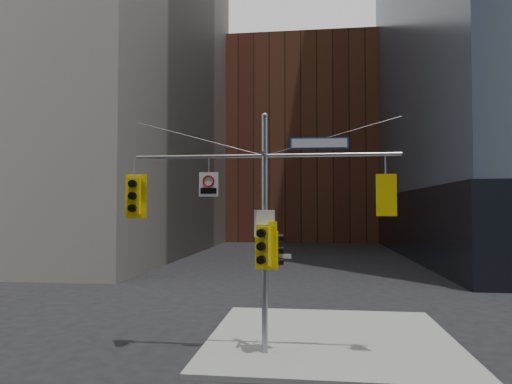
% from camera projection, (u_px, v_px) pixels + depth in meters
% --- Properties ---
extents(ground, '(160.00, 160.00, 0.00)m').
position_uv_depth(ground, '(257.00, 384.00, 11.48)').
color(ground, black).
rests_on(ground, ground).
extents(sidewalk_corner, '(8.00, 8.00, 0.15)m').
position_uv_depth(sidewalk_corner, '(331.00, 338.00, 15.21)').
color(sidewalk_corner, gray).
rests_on(sidewalk_corner, ground).
extents(brick_midrise, '(26.00, 20.00, 28.00)m').
position_uv_depth(brick_midrise, '(302.00, 146.00, 69.53)').
color(brick_midrise, brown).
rests_on(brick_midrise, ground).
extents(signal_assembly, '(8.00, 0.80, 7.30)m').
position_uv_depth(signal_assembly, '(265.00, 208.00, 13.62)').
color(signal_assembly, gray).
rests_on(signal_assembly, ground).
extents(traffic_light_west_arm, '(0.66, 0.56, 1.39)m').
position_uv_depth(traffic_light_west_arm, '(134.00, 196.00, 14.15)').
color(traffic_light_west_arm, yellow).
rests_on(traffic_light_west_arm, ground).
extents(traffic_light_east_arm, '(0.58, 0.47, 1.21)m').
position_uv_depth(traffic_light_east_arm, '(386.00, 195.00, 13.21)').
color(traffic_light_east_arm, yellow).
rests_on(traffic_light_east_arm, ground).
extents(traffic_light_pole_side, '(0.42, 0.36, 1.07)m').
position_uv_depth(traffic_light_pole_side, '(276.00, 250.00, 13.55)').
color(traffic_light_pole_side, yellow).
rests_on(traffic_light_pole_side, ground).
extents(traffic_light_pole_front, '(0.67, 0.62, 1.42)m').
position_uv_depth(traffic_light_pole_front, '(264.00, 246.00, 13.32)').
color(traffic_light_pole_front, yellow).
rests_on(traffic_light_pole_front, ground).
extents(street_sign_blade, '(1.73, 0.14, 0.34)m').
position_uv_depth(street_sign_blade, '(319.00, 143.00, 13.50)').
color(street_sign_blade, '#104895').
rests_on(street_sign_blade, ground).
extents(regulatory_sign_arm, '(0.59, 0.07, 0.74)m').
position_uv_depth(regulatory_sign_arm, '(209.00, 184.00, 13.84)').
color(regulatory_sign_arm, silver).
rests_on(regulatory_sign_arm, ground).
extents(regulatory_sign_pole, '(0.61, 0.10, 0.80)m').
position_uv_depth(regulatory_sign_pole, '(264.00, 224.00, 13.49)').
color(regulatory_sign_pole, silver).
rests_on(regulatory_sign_pole, ground).
extents(street_blade_ew, '(0.68, 0.09, 0.14)m').
position_uv_depth(street_blade_ew, '(280.00, 256.00, 13.52)').
color(street_blade_ew, silver).
rests_on(street_blade_ew, ground).
extents(street_blade_ns, '(0.11, 0.73, 0.15)m').
position_uv_depth(street_blade_ns, '(266.00, 258.00, 14.02)').
color(street_blade_ns, '#145926').
rests_on(street_blade_ns, ground).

